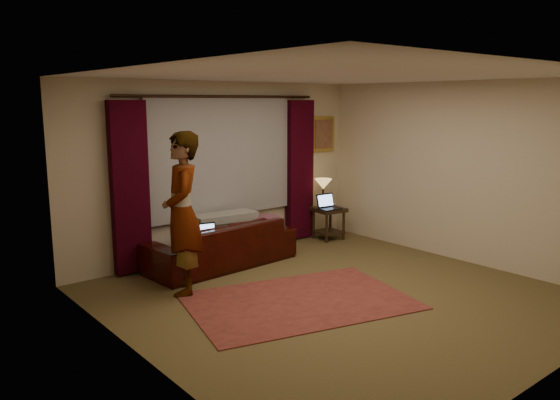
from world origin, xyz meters
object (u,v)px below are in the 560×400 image
at_px(laptop_table, 330,202).
at_px(laptop_sofa, 207,234).
at_px(end_table, 329,223).
at_px(tiffany_lamp, 323,193).
at_px(person, 182,214).
at_px(sofa, 221,235).

bearing_deg(laptop_table, laptop_sofa, -171.05).
distance_m(end_table, tiffany_lamp, 0.53).
height_order(tiffany_lamp, person, person).
height_order(end_table, tiffany_lamp, tiffany_lamp).
bearing_deg(laptop_sofa, tiffany_lamp, 24.07).
relative_size(laptop_sofa, end_table, 0.64).
bearing_deg(laptop_sofa, sofa, 42.62).
height_order(tiffany_lamp, laptop_table, tiffany_lamp).
bearing_deg(tiffany_lamp, sofa, -172.80).
bearing_deg(laptop_table, sofa, -175.40).
bearing_deg(tiffany_lamp, end_table, -98.04).
xyz_separation_m(laptop_sofa, person, (-0.61, -0.44, 0.43)).
distance_m(sofa, laptop_sofa, 0.42).
bearing_deg(tiffany_lamp, laptop_sofa, -169.61).
xyz_separation_m(end_table, laptop_table, (-0.08, -0.11, 0.40)).
distance_m(tiffany_lamp, laptop_table, 0.31).
distance_m(sofa, person, 1.27).
bearing_deg(laptop_table, person, -164.03).
bearing_deg(laptop_sofa, end_table, 20.55).
distance_m(sofa, end_table, 2.25).
relative_size(tiffany_lamp, person, 0.24).
xyz_separation_m(sofa, laptop_table, (2.16, 0.01, 0.23)).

